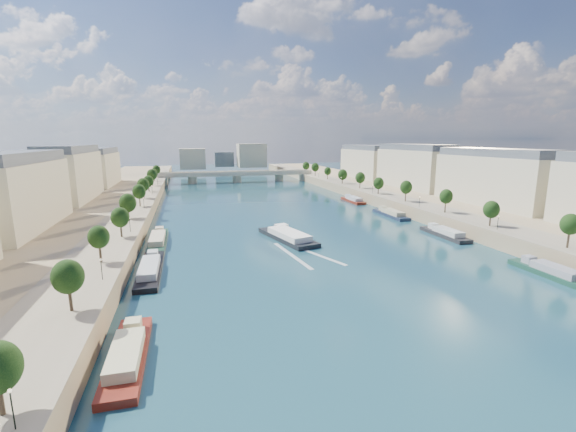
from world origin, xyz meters
TOP-DOWN VIEW (x-y plane):
  - ground at (0.00, 100.00)m, footprint 700.00×700.00m
  - quay_left at (-72.00, 100.00)m, footprint 44.00×520.00m
  - quay_right at (72.00, 100.00)m, footprint 44.00×520.00m
  - pave_left at (-57.00, 100.00)m, footprint 14.00×520.00m
  - pave_right at (57.00, 100.00)m, footprint 14.00×520.00m
  - trees_left at (-55.00, 102.00)m, footprint 4.80×268.80m
  - trees_right at (55.00, 110.00)m, footprint 4.80×268.80m
  - lamps_left at (-52.50, 90.00)m, footprint 0.36×200.36m
  - lamps_right at (52.50, 105.00)m, footprint 0.36×200.36m
  - buildings_left at (-85.00, 112.00)m, footprint 16.00×226.00m
  - buildings_right at (85.00, 112.00)m, footprint 16.00×226.00m
  - skyline at (3.19, 319.52)m, footprint 79.00×42.00m
  - bridge at (0.00, 237.47)m, footprint 112.00×12.00m
  - tour_barge at (-5.69, 68.41)m, footprint 14.25×28.26m
  - wake at (-5.69, 51.80)m, footprint 13.94×25.94m
  - moored_barges_left at (-45.50, 31.18)m, footprint 5.00×121.92m
  - moored_barges_right at (45.50, 57.68)m, footprint 5.00×165.00m

SIDE VIEW (x-z plane):
  - ground at x=0.00m, z-range 0.00..0.00m
  - wake at x=-5.69m, z-range 0.00..0.04m
  - moored_barges_right at x=45.50m, z-range -0.96..2.64m
  - moored_barges_left at x=-45.50m, z-range -0.96..2.64m
  - tour_barge at x=-5.69m, z-range -0.86..2.89m
  - quay_left at x=-72.00m, z-range 0.00..5.00m
  - quay_right at x=72.00m, z-range 0.00..5.00m
  - pave_left at x=-57.00m, z-range 5.00..5.10m
  - pave_right at x=57.00m, z-range 5.00..5.10m
  - bridge at x=0.00m, z-range 1.01..9.16m
  - lamps_left at x=-52.50m, z-range 5.64..9.92m
  - lamps_right at x=52.50m, z-range 5.64..9.92m
  - trees_left at x=-55.00m, z-range 6.35..14.61m
  - trees_right at x=55.00m, z-range 6.35..14.61m
  - skyline at x=3.19m, z-range 3.66..25.66m
  - buildings_left at x=-85.00m, z-range 4.85..28.05m
  - buildings_right at x=85.00m, z-range 4.85..28.05m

